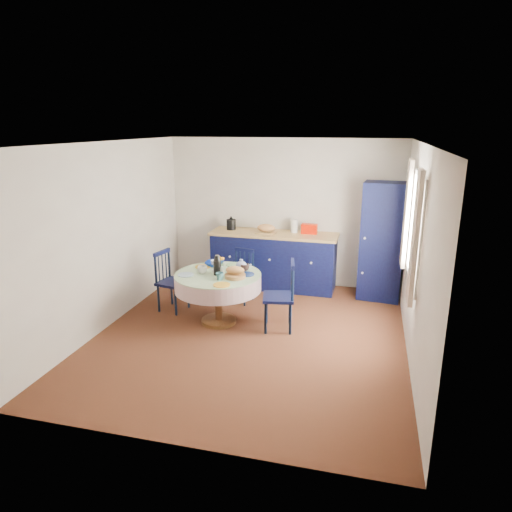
{
  "coord_description": "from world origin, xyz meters",
  "views": [
    {
      "loc": [
        1.43,
        -5.36,
        2.71
      ],
      "look_at": [
        0.03,
        0.2,
        1.05
      ],
      "focal_mm": 32.0,
      "sensor_mm": 36.0,
      "label": 1
    }
  ],
  "objects_px": {
    "chair_left": "(171,280)",
    "dining_table": "(219,282)",
    "chair_right": "(281,295)",
    "mug_a": "(202,270)",
    "chair_far": "(241,275)",
    "mug_b": "(220,276)",
    "mug_c": "(245,267)",
    "kitchen_counter": "(274,259)",
    "pantry_cabinet": "(382,242)",
    "mug_d": "(214,263)",
    "cobalt_bowl": "(214,264)"
  },
  "relations": [
    {
      "from": "kitchen_counter",
      "to": "cobalt_bowl",
      "type": "distance_m",
      "value": 1.48
    },
    {
      "from": "dining_table",
      "to": "kitchen_counter",
      "type": "bearing_deg",
      "value": 75.46
    },
    {
      "from": "chair_far",
      "to": "mug_c",
      "type": "relative_size",
      "value": 6.48
    },
    {
      "from": "mug_b",
      "to": "dining_table",
      "type": "bearing_deg",
      "value": 112.53
    },
    {
      "from": "mug_b",
      "to": "mug_a",
      "type": "bearing_deg",
      "value": 146.14
    },
    {
      "from": "dining_table",
      "to": "mug_a",
      "type": "relative_size",
      "value": 9.04
    },
    {
      "from": "mug_b",
      "to": "chair_far",
      "type": "bearing_deg",
      "value": 91.58
    },
    {
      "from": "chair_far",
      "to": "mug_a",
      "type": "height_order",
      "value": "chair_far"
    },
    {
      "from": "chair_right",
      "to": "chair_left",
      "type": "bearing_deg",
      "value": -109.8
    },
    {
      "from": "kitchen_counter",
      "to": "chair_right",
      "type": "distance_m",
      "value": 1.71
    },
    {
      "from": "chair_left",
      "to": "chair_right",
      "type": "distance_m",
      "value": 1.76
    },
    {
      "from": "mug_b",
      "to": "pantry_cabinet",
      "type": "bearing_deg",
      "value": 40.51
    },
    {
      "from": "kitchen_counter",
      "to": "cobalt_bowl",
      "type": "height_order",
      "value": "kitchen_counter"
    },
    {
      "from": "chair_right",
      "to": "mug_a",
      "type": "bearing_deg",
      "value": -99.42
    },
    {
      "from": "chair_right",
      "to": "mug_d",
      "type": "height_order",
      "value": "chair_right"
    },
    {
      "from": "chair_left",
      "to": "cobalt_bowl",
      "type": "xyz_separation_m",
      "value": [
        0.68,
        0.05,
        0.3
      ]
    },
    {
      "from": "mug_d",
      "to": "pantry_cabinet",
      "type": "bearing_deg",
      "value": 27.22
    },
    {
      "from": "pantry_cabinet",
      "to": "mug_a",
      "type": "relative_size",
      "value": 14.1
    },
    {
      "from": "chair_left",
      "to": "pantry_cabinet",
      "type": "bearing_deg",
      "value": -55.76
    },
    {
      "from": "dining_table",
      "to": "mug_b",
      "type": "height_order",
      "value": "dining_table"
    },
    {
      "from": "chair_far",
      "to": "cobalt_bowl",
      "type": "bearing_deg",
      "value": -101.86
    },
    {
      "from": "pantry_cabinet",
      "to": "mug_c",
      "type": "bearing_deg",
      "value": -139.18
    },
    {
      "from": "mug_b",
      "to": "mug_d",
      "type": "distance_m",
      "value": 0.63
    },
    {
      "from": "chair_far",
      "to": "mug_a",
      "type": "distance_m",
      "value": 1.02
    },
    {
      "from": "pantry_cabinet",
      "to": "dining_table",
      "type": "distance_m",
      "value": 2.7
    },
    {
      "from": "dining_table",
      "to": "mug_a",
      "type": "distance_m",
      "value": 0.29
    },
    {
      "from": "chair_far",
      "to": "chair_right",
      "type": "bearing_deg",
      "value": -34.95
    },
    {
      "from": "chair_far",
      "to": "cobalt_bowl",
      "type": "relative_size",
      "value": 3.09
    },
    {
      "from": "pantry_cabinet",
      "to": "chair_far",
      "type": "height_order",
      "value": "pantry_cabinet"
    },
    {
      "from": "mug_a",
      "to": "mug_d",
      "type": "relative_size",
      "value": 1.37
    },
    {
      "from": "kitchen_counter",
      "to": "cobalt_bowl",
      "type": "relative_size",
      "value": 8.01
    },
    {
      "from": "chair_far",
      "to": "mug_d",
      "type": "xyz_separation_m",
      "value": [
        -0.25,
        -0.56,
        0.35
      ]
    },
    {
      "from": "dining_table",
      "to": "chair_left",
      "type": "xyz_separation_m",
      "value": [
        -0.86,
        0.28,
        -0.15
      ]
    },
    {
      "from": "chair_left",
      "to": "dining_table",
      "type": "bearing_deg",
      "value": -96.48
    },
    {
      "from": "chair_right",
      "to": "dining_table",
      "type": "bearing_deg",
      "value": -100.28
    },
    {
      "from": "chair_far",
      "to": "mug_b",
      "type": "distance_m",
      "value": 1.18
    },
    {
      "from": "pantry_cabinet",
      "to": "dining_table",
      "type": "xyz_separation_m",
      "value": [
        -2.19,
        -1.55,
        -0.33
      ]
    },
    {
      "from": "pantry_cabinet",
      "to": "mug_a",
      "type": "distance_m",
      "value": 2.89
    },
    {
      "from": "kitchen_counter",
      "to": "mug_d",
      "type": "relative_size",
      "value": 22.17
    },
    {
      "from": "mug_a",
      "to": "mug_b",
      "type": "height_order",
      "value": "mug_a"
    },
    {
      "from": "chair_far",
      "to": "dining_table",
      "type": "bearing_deg",
      "value": -82.44
    },
    {
      "from": "chair_left",
      "to": "mug_c",
      "type": "bearing_deg",
      "value": -80.98
    },
    {
      "from": "mug_b",
      "to": "mug_c",
      "type": "distance_m",
      "value": 0.51
    },
    {
      "from": "cobalt_bowl",
      "to": "pantry_cabinet",
      "type": "bearing_deg",
      "value": 27.13
    },
    {
      "from": "chair_far",
      "to": "mug_b",
      "type": "bearing_deg",
      "value": -76.45
    },
    {
      "from": "cobalt_bowl",
      "to": "chair_left",
      "type": "bearing_deg",
      "value": -175.46
    },
    {
      "from": "dining_table",
      "to": "mug_b",
      "type": "relative_size",
      "value": 11.04
    },
    {
      "from": "chair_left",
      "to": "mug_a",
      "type": "distance_m",
      "value": 0.77
    },
    {
      "from": "pantry_cabinet",
      "to": "mug_b",
      "type": "bearing_deg",
      "value": -133.77
    },
    {
      "from": "mug_d",
      "to": "chair_right",
      "type": "bearing_deg",
      "value": -16.65
    }
  ]
}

